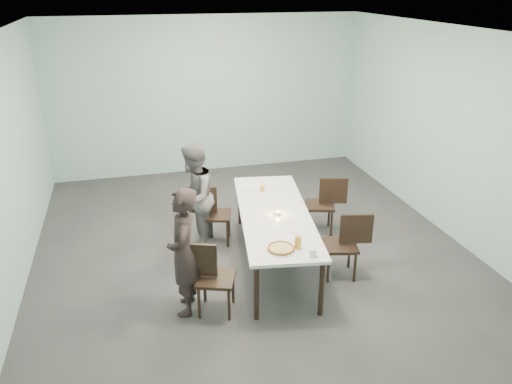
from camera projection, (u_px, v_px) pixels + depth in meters
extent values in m
plane|color=#333335|center=(253.00, 251.00, 7.11)|extent=(7.00, 7.00, 0.00)
cube|color=#9FC8C6|center=(207.00, 96.00, 9.63)|extent=(6.00, 0.02, 3.00)
cube|color=#9FC8C6|center=(380.00, 308.00, 3.41)|extent=(6.00, 0.02, 3.00)
cube|color=#9FC8C6|center=(4.00, 172.00, 5.81)|extent=(0.02, 7.00, 3.00)
cube|color=#9FC8C6|center=(452.00, 135.00, 7.23)|extent=(0.02, 7.00, 3.00)
cube|color=white|center=(252.00, 32.00, 5.93)|extent=(6.00, 7.00, 0.02)
cube|color=white|center=(275.00, 214.00, 6.57)|extent=(1.29, 2.71, 0.04)
cylinder|color=black|center=(256.00, 292.00, 5.56)|extent=(0.06, 0.06, 0.71)
cylinder|color=black|center=(240.00, 203.00, 7.79)|extent=(0.06, 0.06, 0.71)
cylinder|color=black|center=(321.00, 288.00, 5.63)|extent=(0.06, 0.06, 0.71)
cylinder|color=black|center=(287.00, 201.00, 7.87)|extent=(0.06, 0.06, 0.71)
cube|color=black|center=(216.00, 279.00, 5.68)|extent=(0.54, 0.54, 0.04)
cube|color=black|center=(199.00, 260.00, 5.60)|extent=(0.41, 0.18, 0.40)
cylinder|color=black|center=(199.00, 303.00, 5.63)|extent=(0.04, 0.04, 0.41)
cylinder|color=black|center=(205.00, 286.00, 5.94)|extent=(0.04, 0.04, 0.41)
cylinder|color=black|center=(229.00, 305.00, 5.60)|extent=(0.04, 0.04, 0.41)
cylinder|color=black|center=(233.00, 288.00, 5.91)|extent=(0.04, 0.04, 0.41)
cube|color=black|center=(216.00, 215.00, 7.22)|extent=(0.52, 0.52, 0.04)
cube|color=black|center=(202.00, 200.00, 7.13)|extent=(0.42, 0.15, 0.40)
cylinder|color=black|center=(204.00, 234.00, 7.15)|extent=(0.04, 0.04, 0.41)
cylinder|color=black|center=(206.00, 224.00, 7.46)|extent=(0.04, 0.04, 0.41)
cylinder|color=black|center=(227.00, 234.00, 7.15)|extent=(0.04, 0.04, 0.41)
cylinder|color=black|center=(229.00, 224.00, 7.46)|extent=(0.04, 0.04, 0.41)
cube|color=black|center=(340.00, 246.00, 6.39)|extent=(0.50, 0.50, 0.04)
cube|color=black|center=(356.00, 229.00, 6.30)|extent=(0.42, 0.13, 0.40)
cylinder|color=black|center=(349.00, 254.00, 6.64)|extent=(0.04, 0.04, 0.41)
cylinder|color=black|center=(355.00, 268.00, 6.32)|extent=(0.04, 0.04, 0.41)
cylinder|color=black|center=(324.00, 255.00, 6.62)|extent=(0.04, 0.04, 0.41)
cylinder|color=black|center=(328.00, 268.00, 6.31)|extent=(0.04, 0.04, 0.41)
cube|color=black|center=(320.00, 205.00, 7.54)|extent=(0.52, 0.52, 0.04)
cube|color=black|center=(333.00, 191.00, 7.44)|extent=(0.41, 0.16, 0.40)
cylinder|color=black|center=(329.00, 214.00, 7.78)|extent=(0.04, 0.04, 0.41)
cylinder|color=black|center=(331.00, 224.00, 7.46)|extent=(0.04, 0.04, 0.41)
cylinder|color=black|center=(307.00, 214.00, 7.78)|extent=(0.04, 0.04, 0.41)
cylinder|color=black|center=(309.00, 223.00, 7.47)|extent=(0.04, 0.04, 0.41)
imported|color=black|center=(184.00, 252.00, 5.57)|extent=(0.46, 0.62, 1.53)
imported|color=slate|center=(194.00, 197.00, 6.99)|extent=(0.84, 0.92, 1.53)
cylinder|color=white|center=(281.00, 249.00, 5.64)|extent=(0.34, 0.34, 0.01)
cylinder|color=#D6BE7A|center=(281.00, 248.00, 5.64)|extent=(0.30, 0.30, 0.01)
torus|color=brown|center=(281.00, 248.00, 5.64)|extent=(0.32, 0.32, 0.03)
cylinder|color=white|center=(293.00, 229.00, 6.10)|extent=(0.18, 0.18, 0.01)
cylinder|color=gold|center=(298.00, 243.00, 5.65)|extent=(0.08, 0.08, 0.15)
cylinder|color=silver|center=(313.00, 253.00, 5.50)|extent=(0.08, 0.08, 0.09)
cylinder|color=silver|center=(278.00, 213.00, 6.49)|extent=(0.06, 0.06, 0.03)
cylinder|color=orange|center=(278.00, 212.00, 6.48)|extent=(0.04, 0.04, 0.01)
cylinder|color=gold|center=(262.00, 188.00, 7.21)|extent=(0.07, 0.07, 0.08)
cube|color=silver|center=(252.00, 187.00, 7.37)|extent=(0.33, 0.26, 0.01)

